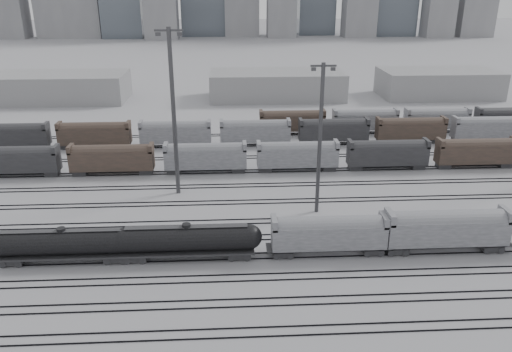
{
  "coord_description": "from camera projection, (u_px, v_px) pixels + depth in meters",
  "views": [
    {
      "loc": [
        -4.52,
        -55.03,
        32.93
      ],
      "look_at": [
        -0.41,
        19.3,
        4.0
      ],
      "focal_mm": 35.0,
      "sensor_mm": 36.0,
      "label": 1
    }
  ],
  "objects": [
    {
      "name": "hopper_car_b",
      "position": [
        447.0,
        227.0,
        64.22
      ],
      "size": [
        15.88,
        3.15,
        5.68
      ],
      "color": "#252527",
      "rests_on": "ground"
    },
    {
      "name": "light_mast_b",
      "position": [
        173.0,
        110.0,
        78.55
      ],
      "size": [
        4.29,
        0.69,
        26.84
      ],
      "color": "#3D3D40",
      "rests_on": "ground"
    },
    {
      "name": "tracks",
      "position": [
        259.0,
        203.0,
        79.63
      ],
      "size": [
        220.0,
        71.5,
        0.16
      ],
      "color": "black",
      "rests_on": "ground"
    },
    {
      "name": "bg_string_far",
      "position": [
        401.0,
        121.0,
        116.3
      ],
      "size": [
        66.0,
        3.0,
        5.6
      ],
      "color": "#4D3B31",
      "rests_on": "ground"
    },
    {
      "name": "warehouse_mid",
      "position": [
        277.0,
        85.0,
        150.85
      ],
      "size": [
        40.0,
        18.0,
        8.0
      ],
      "primitive_type": "cube",
      "color": "gray",
      "rests_on": "ground"
    },
    {
      "name": "bg_string_mid",
      "position": [
        333.0,
        132.0,
        107.95
      ],
      "size": [
        151.0,
        3.0,
        5.6
      ],
      "color": "#252527",
      "rests_on": "ground"
    },
    {
      "name": "warehouse_right",
      "position": [
        438.0,
        83.0,
        153.42
      ],
      "size": [
        35.0,
        18.0,
        8.0
      ],
      "primitive_type": "cube",
      "color": "gray",
      "rests_on": "ground"
    },
    {
      "name": "bg_string_near",
      "position": [
        297.0,
        156.0,
        92.55
      ],
      "size": [
        151.0,
        3.0,
        5.6
      ],
      "color": "gray",
      "rests_on": "ground"
    },
    {
      "name": "tank_car_a",
      "position": [
        63.0,
        243.0,
        62.03
      ],
      "size": [
        18.46,
        3.08,
        4.56
      ],
      "color": "#252527",
      "rests_on": "ground"
    },
    {
      "name": "warehouse_left",
      "position": [
        41.0,
        87.0,
        147.25
      ],
      "size": [
        50.0,
        18.0,
        8.0
      ],
      "primitive_type": "cube",
      "color": "gray",
      "rests_on": "ground"
    },
    {
      "name": "hopper_car_a",
      "position": [
        329.0,
        232.0,
        63.53
      ],
      "size": [
        14.71,
        2.92,
        5.26
      ],
      "color": "#252527",
      "rests_on": "ground"
    },
    {
      "name": "tank_car_b",
      "position": [
        187.0,
        240.0,
        62.8
      ],
      "size": [
        18.97,
        3.16,
        4.69
      ],
      "color": "#252527",
      "rests_on": "ground"
    },
    {
      "name": "ground",
      "position": [
        268.0,
        260.0,
        63.37
      ],
      "size": [
        900.0,
        900.0,
        0.0
      ],
      "primitive_type": "plane",
      "color": "#A8A8AC",
      "rests_on": "ground"
    },
    {
      "name": "light_mast_c",
      "position": [
        320.0,
        137.0,
        72.5
      ],
      "size": [
        3.63,
        0.58,
        22.67
      ],
      "color": "#3D3D40",
      "rests_on": "ground"
    }
  ]
}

